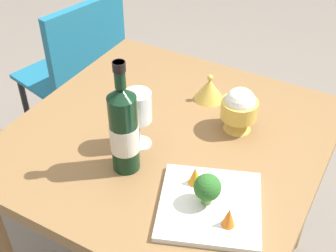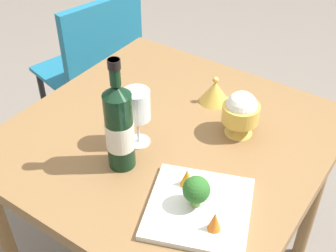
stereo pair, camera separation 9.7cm
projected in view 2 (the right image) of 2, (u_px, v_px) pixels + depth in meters
dining_table at (168, 155)px, 1.40m from camera, size 0.90×0.90×0.74m
chair_by_wall at (96, 62)px, 2.08m from camera, size 0.48×0.48×0.85m
wine_bottle at (119, 127)px, 1.16m from camera, size 0.08×0.08×0.33m
wine_glass at (137, 106)px, 1.24m from camera, size 0.08×0.08×0.18m
rice_bowl at (241, 113)px, 1.31m from camera, size 0.11×0.11×0.14m
rice_bowl_lid at (215, 92)px, 1.46m from camera, size 0.10×0.10×0.09m
serving_plate at (199, 208)px, 1.11m from camera, size 0.32×0.32×0.02m
broccoli_floret at (196, 190)px, 1.08m from camera, size 0.07×0.07×0.09m
carrot_garnish_left at (215, 221)px, 1.03m from camera, size 0.03×0.03×0.05m
carrot_garnish_right at (187, 177)px, 1.14m from camera, size 0.04×0.04×0.05m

